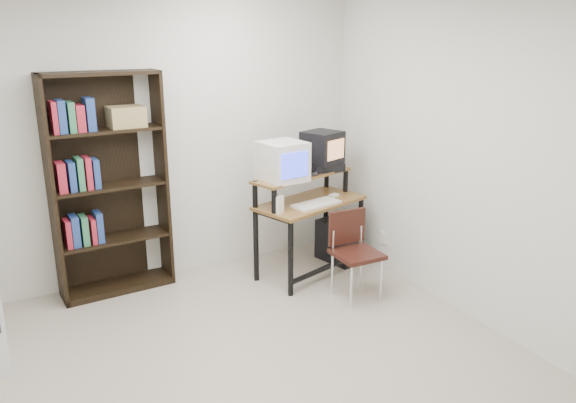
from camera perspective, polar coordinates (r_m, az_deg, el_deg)
name	(u,v)px	position (r m, az deg, el deg)	size (l,w,h in m)	color
floor	(248,377)	(4.09, -4.07, -17.34)	(4.00, 4.00, 0.01)	#AEA290
back_wall	(159,143)	(5.38, -12.94, 5.83)	(4.00, 0.01, 2.60)	silver
front_wall	(487,351)	(1.98, 19.53, -14.10)	(4.00, 0.01, 2.60)	silver
right_wall	(479,164)	(4.65, 18.83, 3.67)	(0.01, 4.00, 2.60)	silver
computer_desk	(309,207)	(5.41, 2.12, -0.54)	(1.19, 0.84, 0.98)	brown
crt_monitor	(282,161)	(5.16, -0.57, 4.10)	(0.43, 0.44, 0.36)	silver
vcr	(323,167)	(5.55, 3.57, 3.51)	(0.36, 0.26, 0.08)	black
crt_tv	(322,147)	(5.52, 3.52, 5.51)	(0.43, 0.42, 0.31)	black
cd_spindle	(312,173)	(5.36, 2.48, 2.87)	(0.12, 0.12, 0.05)	#26262B
keyboard	(316,205)	(5.26, 2.89, -0.32)	(0.47, 0.21, 0.04)	silver
mousepad	(335,198)	(5.54, 4.77, 0.39)	(0.22, 0.18, 0.01)	black
mouse	(334,196)	(5.54, 4.68, 0.58)	(0.10, 0.06, 0.03)	white
desk_speaker	(278,205)	(5.01, -1.03, -0.36)	(0.08, 0.07, 0.17)	silver
pc_tower	(337,242)	(5.82, 4.96, -4.12)	(0.20, 0.45, 0.42)	black
school_chair	(353,246)	(5.02, 6.64, -4.48)	(0.39, 0.39, 0.77)	black
bookshelf	(107,184)	(5.20, -17.88, 1.75)	(1.01, 0.41, 1.98)	black
wall_outlet	(383,238)	(5.75, 9.62, -3.64)	(0.02, 0.08, 0.12)	beige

